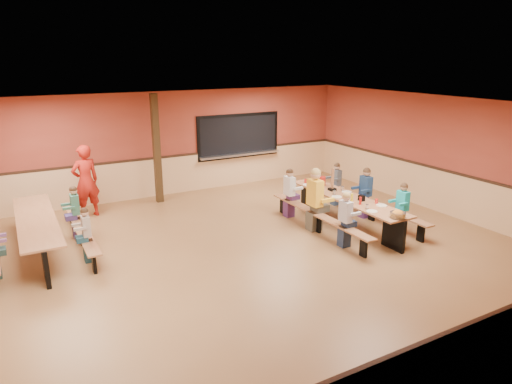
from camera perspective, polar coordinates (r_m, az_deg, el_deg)
ground at (r=9.39m, az=-2.58°, el=-8.20°), size 12.00×12.00×0.00m
room_envelope at (r=9.13m, az=-2.64°, el=-4.27°), size 12.04×10.04×3.02m
kitchen_pass_through at (r=14.34m, az=-2.16°, el=6.77°), size 2.78×0.28×1.38m
structural_post at (r=12.80m, az=-12.31°, el=5.26°), size 0.18×0.18×3.00m
cafeteria_table_main at (r=11.09m, az=11.27°, el=-1.64°), size 1.91×3.70×0.74m
cafeteria_table_second at (r=10.49m, az=-25.67°, el=-4.10°), size 1.91×3.70×0.74m
seated_child_white_left at (r=9.89m, az=11.08°, el=-3.46°), size 0.36×0.30×1.20m
seated_adult_yellow at (r=10.66m, az=7.36°, el=-1.03°), size 0.49×0.40×1.47m
seated_child_grey_left at (r=11.54m, az=4.18°, el=-0.16°), size 0.38×0.31×1.23m
seated_child_teal_right at (r=10.97m, az=17.79°, el=-1.99°), size 0.36×0.29×1.18m
seated_child_navy_right at (r=11.79m, az=13.50°, el=-0.14°), size 0.40×0.32×1.27m
seated_child_char_right at (r=12.65m, az=9.97°, el=0.95°), size 0.34×0.28×1.16m
seated_child_green_sec at (r=10.96m, az=-21.61°, el=-2.39°), size 0.36×0.29×1.18m
seated_child_tan_sec at (r=9.61m, az=-20.37°, el=-5.10°), size 0.32×0.26×1.11m
standing_woman at (r=12.19m, az=-20.52°, el=1.26°), size 0.77×0.60×1.86m
punch_pitcher at (r=11.89m, az=8.31°, el=1.39°), size 0.16×0.16×0.22m
chip_bowl at (r=9.84m, az=17.30°, el=-2.69°), size 0.32×0.32×0.15m
napkin_dispenser at (r=10.77m, az=13.05°, el=-0.74°), size 0.10×0.14×0.13m
condiment_mustard at (r=10.71m, az=11.90°, el=-0.66°), size 0.06×0.06×0.17m
condiment_ketchup at (r=10.50m, az=12.92°, el=-1.07°), size 0.06×0.06×0.17m
table_paddle at (r=11.44m, az=9.52°, el=0.85°), size 0.16×0.16×0.56m
place_settings at (r=11.01m, az=11.34°, el=-0.31°), size 0.65×3.30×0.11m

